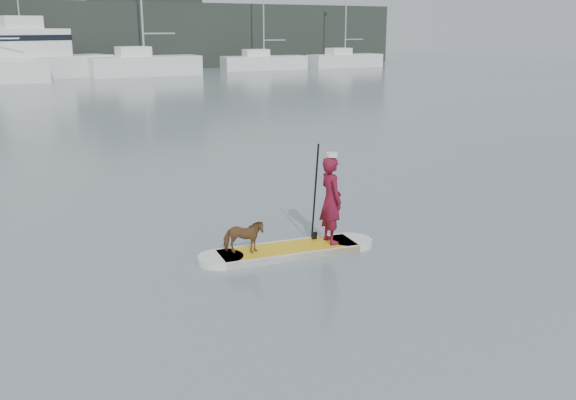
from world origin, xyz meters
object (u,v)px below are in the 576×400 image
paddleboard (288,250)px  sailboat_f (263,61)px  motor_yacht_a (38,56)px  sailboat_g (344,59)px  paddler (331,200)px  dog (243,237)px  sailboat_e (144,64)px

paddleboard → sailboat_f: size_ratio=0.28×
motor_yacht_a → sailboat_g: sailboat_g is taller
paddler → dog: (-1.62, 0.36, -0.50)m
paddleboard → sailboat_g: (33.98, 41.00, 0.71)m
dog → paddleboard: bearing=-71.4°
sailboat_g → sailboat_f: bearing=174.2°
paddler → sailboat_f: sailboat_f is taller
paddleboard → sailboat_f: sailboat_f is taller
dog → sailboat_f: (26.31, 42.12, 0.37)m
motor_yacht_a → paddler: bearing=-106.4°
paddleboard → dog: size_ratio=4.57×
paddler → motor_yacht_a: size_ratio=0.15×
paddler → sailboat_g: bearing=-28.5°
paddleboard → motor_yacht_a: (5.87, 43.33, 1.66)m
sailboat_f → motor_yacht_a: size_ratio=1.10×
paddler → sailboat_g: size_ratio=0.16×
sailboat_e → paddler: bearing=-102.5°
sailboat_f → sailboat_g: (8.48, -1.29, -0.02)m
sailboat_e → sailboat_g: (20.32, -0.50, -0.15)m
motor_yacht_a → dog: bearing=-108.6°
dog → paddler: bearing=-71.4°
sailboat_e → sailboat_g: bearing=3.2°
paddleboard → sailboat_e: size_ratio=0.25×
sailboat_f → sailboat_g: sailboat_f is taller
paddler → sailboat_f: 49.13m
sailboat_f → sailboat_g: 8.57m
sailboat_g → motor_yacht_a: bearing=178.2°
dog → sailboat_f: sailboat_f is taller
paddler → sailboat_g: (33.16, 41.19, -0.15)m
dog → motor_yacht_a: size_ratio=0.07×
sailboat_e → sailboat_f: bearing=8.4°
sailboat_e → sailboat_f: 11.88m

